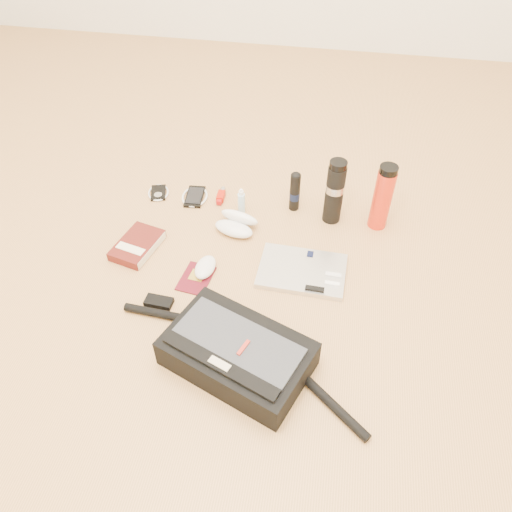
# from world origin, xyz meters

# --- Properties ---
(ground) EXTENTS (4.00, 4.00, 0.00)m
(ground) POSITION_xyz_m (0.00, 0.00, 0.00)
(ground) COLOR tan
(ground) RESTS_ON ground
(messenger_bag) EXTENTS (0.78, 0.39, 0.12)m
(messenger_bag) POSITION_xyz_m (0.05, -0.26, 0.05)
(messenger_bag) COLOR black
(messenger_bag) RESTS_ON ground
(laptop) EXTENTS (0.30, 0.21, 0.03)m
(laptop) POSITION_xyz_m (0.20, 0.13, 0.01)
(laptop) COLOR silver
(laptop) RESTS_ON ground
(book) EXTENTS (0.17, 0.22, 0.04)m
(book) POSITION_xyz_m (-0.40, 0.15, 0.02)
(book) COLOR #4D140F
(book) RESTS_ON ground
(passport) EXTENTS (0.12, 0.15, 0.01)m
(passport) POSITION_xyz_m (-0.15, 0.04, 0.00)
(passport) COLOR #4F0B16
(passport) RESTS_ON ground
(mouse) EXTENTS (0.08, 0.12, 0.04)m
(mouse) POSITION_xyz_m (-0.13, 0.08, 0.02)
(mouse) COLOR silver
(mouse) RESTS_ON ground
(sunglasses_case) EXTENTS (0.18, 0.16, 0.09)m
(sunglasses_case) POSITION_xyz_m (-0.07, 0.31, 0.03)
(sunglasses_case) COLOR white
(sunglasses_case) RESTS_ON ground
(ipod) EXTENTS (0.10, 0.11, 0.01)m
(ipod) POSITION_xyz_m (-0.42, 0.47, 0.01)
(ipod) COLOR black
(ipod) RESTS_ON ground
(phone) EXTENTS (0.11, 0.14, 0.01)m
(phone) POSITION_xyz_m (-0.27, 0.47, 0.01)
(phone) COLOR black
(phone) RESTS_ON ground
(inhaler) EXTENTS (0.03, 0.10, 0.03)m
(inhaler) POSITION_xyz_m (-0.16, 0.48, 0.01)
(inhaler) COLOR #AE1506
(inhaler) RESTS_ON ground
(spray_bottle) EXTENTS (0.03, 0.03, 0.11)m
(spray_bottle) POSITION_xyz_m (-0.07, 0.42, 0.05)
(spray_bottle) COLOR #AED8F3
(spray_bottle) RESTS_ON ground
(aerosol_can) EXTENTS (0.04, 0.04, 0.17)m
(aerosol_can) POSITION_xyz_m (0.13, 0.47, 0.08)
(aerosol_can) COLOR black
(aerosol_can) RESTS_ON ground
(thermos_black) EXTENTS (0.07, 0.07, 0.26)m
(thermos_black) POSITION_xyz_m (0.28, 0.43, 0.13)
(thermos_black) COLOR black
(thermos_black) RESTS_ON ground
(thermos_red) EXTENTS (0.09, 0.09, 0.26)m
(thermos_red) POSITION_xyz_m (0.45, 0.43, 0.13)
(thermos_red) COLOR red
(thermos_red) RESTS_ON ground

